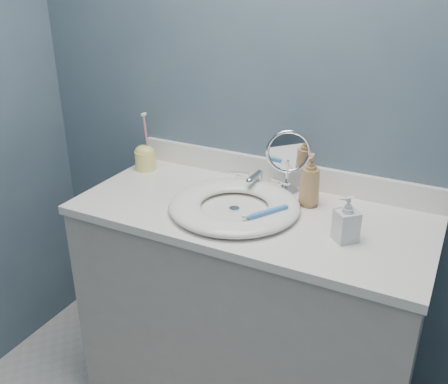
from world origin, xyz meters
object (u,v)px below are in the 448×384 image
Objects in this scene: makeup_mirror at (288,159)px; toothbrush_holder at (145,157)px; soap_bottle_clear at (347,219)px; soap_bottle_amber at (310,180)px.

makeup_mirror is 1.00× the size of toothbrush_holder.
soap_bottle_clear is at bearing -12.71° from toothbrush_holder.
soap_bottle_amber is at bearing -1.29° from toothbrush_holder.
makeup_mirror reaches higher than soap_bottle_amber.
soap_bottle_amber is at bearing 179.99° from soap_bottle_clear.
soap_bottle_clear is at bearing -54.23° from soap_bottle_amber.
makeup_mirror is 0.38m from soap_bottle_clear.
makeup_mirror is at bearing -175.13° from soap_bottle_clear.
soap_bottle_clear is 0.90m from toothbrush_holder.
soap_bottle_clear is at bearing -65.11° from makeup_mirror.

